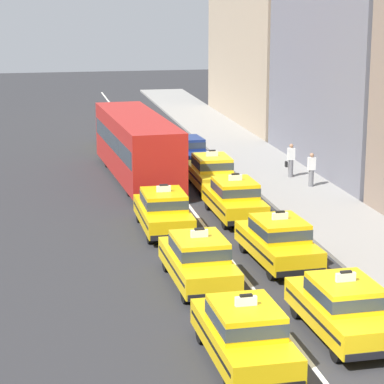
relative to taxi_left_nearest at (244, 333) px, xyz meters
The scene contains 15 objects.
ground_plane 2.35m from the taxi_left_nearest, 38.21° to the right, with size 160.00×160.00×0.00m, color #2B2B2D.
lane_stripe_left_right 18.75m from the taxi_left_nearest, 84.75° to the left, with size 0.14×80.00×0.01m, color silver.
sidewalk_curb 15.51m from the taxi_left_nearest, 61.82° to the left, with size 4.00×90.00×0.15m, color gray.
taxi_left_nearest is the anchor object (origin of this frame).
taxi_left_second 6.08m from the taxi_left_nearest, 89.43° to the left, with size 1.93×4.61×1.96m.
taxi_left_third 12.39m from the taxi_left_nearest, 90.29° to the left, with size 1.82×4.56×1.96m.
bus_left_fourth 21.95m from the taxi_left_nearest, 89.58° to the left, with size 3.14×11.32×3.22m.
taxi_left_fifth 30.77m from the taxi_left_nearest, 89.80° to the left, with size 2.01×4.63×1.96m.
taxi_right_nearest 3.36m from the taxi_left_nearest, 21.18° to the left, with size 1.95×4.61×1.96m.
taxi_right_second 8.28m from the taxi_left_nearest, 67.05° to the left, with size 2.03×4.64×1.96m.
taxi_right_third 14.14m from the taxi_left_nearest, 76.99° to the left, with size 1.87×4.58×1.96m.
taxi_right_fourth 19.31m from the taxi_left_nearest, 79.97° to the left, with size 1.83×4.57×1.96m.
sedan_right_fifth 24.91m from the taxi_left_nearest, 82.51° to the left, with size 2.02×4.40×1.58m.
pedestrian_near_crosswalk 21.73m from the taxi_left_nearest, 69.16° to the left, with size 0.47×0.24×1.70m.
pedestrian_mid_block 19.84m from the taxi_left_nearest, 66.00° to the left, with size 0.36×0.24×1.63m.
Camera 1 is at (-6.91, -18.00, 9.46)m, focal length 78.67 mm.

